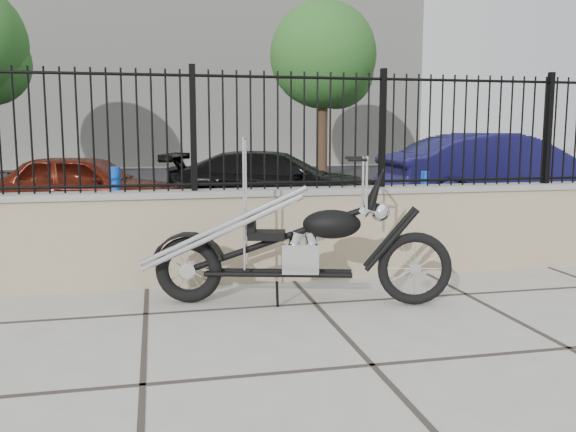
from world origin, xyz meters
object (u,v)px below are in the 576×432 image
(car_red, at_px, (86,187))
(car_black, at_px, (276,183))
(car_blue, at_px, (501,173))
(chopper_motorcycle, at_px, (295,221))

(car_red, xyz_separation_m, car_black, (3.38, 0.03, 0.00))
(car_red, relative_size, car_black, 0.85)
(car_red, bearing_deg, car_blue, -77.68)
(car_black, distance_m, car_blue, 4.35)
(car_red, height_order, car_black, car_black)
(chopper_motorcycle, xyz_separation_m, car_black, (0.99, 5.86, -0.17))
(chopper_motorcycle, height_order, car_black, chopper_motorcycle)
(chopper_motorcycle, relative_size, car_black, 0.62)
(chopper_motorcycle, distance_m, car_red, 6.30)
(chopper_motorcycle, xyz_separation_m, car_blue, (5.30, 5.34, -0.01))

